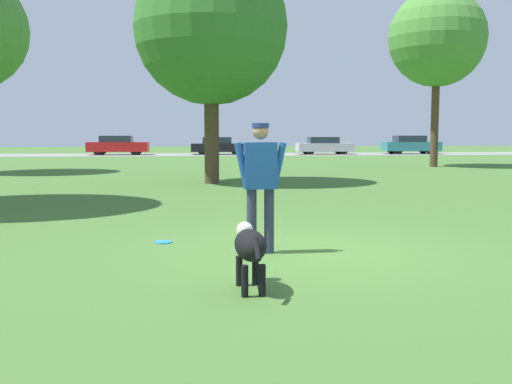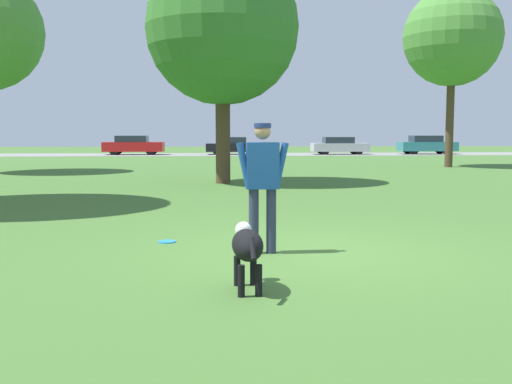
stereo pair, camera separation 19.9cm
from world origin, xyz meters
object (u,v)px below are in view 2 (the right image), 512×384
at_px(frisbee, 167,242).
at_px(parked_car_silver, 339,146).
at_px(tree_far_right, 452,38).
at_px(dog, 247,246).
at_px(tree_mid_center, 222,28).
at_px(parked_car_teal, 427,145).
at_px(parked_car_red, 133,145).
at_px(person, 263,177).
at_px(parked_car_black, 233,146).

height_order(frisbee, parked_car_silver, parked_car_silver).
bearing_deg(tree_far_right, dog, -116.81).
xyz_separation_m(frisbee, tree_mid_center, (1.01, 10.07, 4.73)).
distance_m(frisbee, parked_car_teal, 37.80).
bearing_deg(parked_car_red, dog, -79.65).
bearing_deg(tree_far_right, parked_car_red, 135.02).
height_order(person, parked_car_red, person).
relative_size(dog, parked_car_black, 0.27).
bearing_deg(tree_mid_center, parked_car_red, 103.54).
height_order(parked_car_red, parked_car_silver, parked_car_red).
xyz_separation_m(person, frisbee, (-1.31, 0.88, -1.00)).
relative_size(tree_far_right, parked_car_red, 1.89).
height_order(tree_mid_center, parked_car_silver, tree_mid_center).
height_order(tree_mid_center, parked_car_teal, tree_mid_center).
height_order(frisbee, parked_car_red, parked_car_red).
relative_size(frisbee, parked_car_teal, 0.06).
height_order(parked_car_red, parked_car_black, parked_car_red).
relative_size(person, dog, 1.61).
distance_m(parked_car_silver, parked_car_teal, 6.46).
xyz_separation_m(dog, parked_car_black, (1.24, 37.18, 0.18)).
relative_size(frisbee, parked_car_silver, 0.06).
bearing_deg(parked_car_silver, parked_car_teal, 0.29).
bearing_deg(parked_car_black, tree_mid_center, -90.24).
distance_m(tree_far_right, parked_car_red, 23.66).
xyz_separation_m(tree_far_right, parked_car_teal, (4.85, 16.02, -5.14)).
relative_size(parked_car_red, parked_car_silver, 1.05).
height_order(person, tree_far_right, tree_far_right).
bearing_deg(person, tree_mid_center, 90.69).
bearing_deg(parked_car_teal, tree_far_right, -104.96).
distance_m(tree_far_right, parked_car_silver, 16.92).
relative_size(person, parked_car_teal, 0.41).
distance_m(frisbee, parked_car_silver, 35.50).
bearing_deg(dog, tree_mid_center, -2.78).
height_order(frisbee, tree_mid_center, tree_mid_center).
bearing_deg(parked_car_silver, tree_mid_center, -109.88).
xyz_separation_m(dog, parked_car_silver, (8.88, 36.79, 0.18)).
distance_m(frisbee, tree_far_right, 22.19).
height_order(person, parked_car_silver, person).
height_order(person, parked_car_teal, person).
xyz_separation_m(tree_far_right, parked_car_red, (-16.34, 16.33, -5.14)).
xyz_separation_m(person, tree_mid_center, (-0.29, 10.95, 3.73)).
bearing_deg(parked_car_teal, parked_car_silver, -178.20).
relative_size(parked_car_black, parked_car_silver, 0.99).
bearing_deg(parked_car_teal, person, -111.38).
bearing_deg(parked_car_black, dog, -89.29).
xyz_separation_m(person, parked_car_red, (-6.15, 35.27, -0.33)).
bearing_deg(frisbee, person, -33.96).
xyz_separation_m(tree_far_right, parked_car_silver, (-1.61, 16.03, -5.19)).
bearing_deg(parked_car_teal, tree_mid_center, -120.66).
bearing_deg(parked_car_red, parked_car_teal, 0.56).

